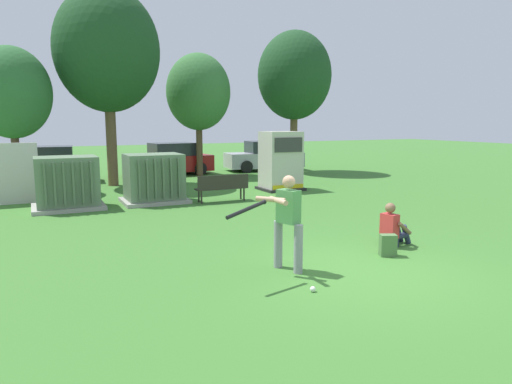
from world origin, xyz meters
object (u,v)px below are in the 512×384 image
Objects in this scene: parked_car_right_of_center at (170,160)px; parked_car_rightmost at (265,157)px; backpack at (388,245)px; generator_enclosure at (281,161)px; sports_ball at (313,289)px; transformer_mid_west at (154,179)px; seated_spectator at (392,229)px; park_bench at (222,186)px; batter at (286,218)px; parked_car_left_of_center at (45,166)px; transformer_west at (67,184)px.

parked_car_right_of_center is 5.30m from parked_car_rightmost.
backpack is 0.10× the size of parked_car_rightmost.
generator_enclosure is 25.56× the size of sports_ball.
seated_spectator is (3.34, -7.72, -0.41)m from transformer_mid_west.
sports_ball is 17.13m from parked_car_right_of_center.
park_bench reaches higher than sports_ball.
sports_ball is 0.02× the size of parked_car_right_of_center.
parked_car_rightmost reaches higher than sports_ball.
generator_enclosure is 3.53m from park_bench.
generator_enclosure is at bearing 7.28° from transformer_mid_west.
parked_car_right_of_center is (2.39, 16.95, 0.71)m from sports_ball.
backpack is (0.64, -7.36, -0.32)m from park_bench.
batter is 0.40× the size of parked_car_right_of_center.
parked_car_left_of_center is at bearing 114.62° from transformer_mid_west.
seated_spectator is at bearing -66.63° from transformer_mid_west.
parked_car_right_of_center is (5.36, 7.63, -0.04)m from transformer_west.
seated_spectator is at bearing -106.89° from parked_car_rightmost.
generator_enclosure reaches higher than parked_car_rightmost.
transformer_mid_west is 10.98m from parked_car_rightmost.
transformer_west is 13.05m from parked_car_rightmost.
parked_car_left_of_center and parked_car_rightmost have the same top height.
generator_enclosure is at bearing -36.64° from parked_car_left_of_center.
transformer_mid_west is (2.69, -0.02, 0.00)m from transformer_west.
park_bench is at bearing 94.98° from backpack.
generator_enclosure is 7.44m from parked_car_right_of_center.
sports_ball is (0.28, -9.30, -0.74)m from transformer_mid_west.
transformer_mid_west is 2.18× the size of seated_spectator.
batter reaches higher than parked_car_right_of_center.
generator_enclosure is at bearing -112.02° from parked_car_rightmost.
sports_ball is 0.09× the size of seated_spectator.
batter is 17.47m from parked_car_rightmost.
batter is at bearing -102.95° from park_bench.
seated_spectator is at bearing -52.10° from transformer_west.
parked_car_rightmost is (5.24, 15.82, 0.54)m from backpack.
transformer_mid_west is at bearing 113.37° from seated_spectator.
batter is at bearing -118.32° from generator_enclosure.
parked_car_right_of_center is 1.00× the size of parked_car_rightmost.
park_bench is at bearing 77.85° from sports_ball.
backpack is 15.93m from parked_car_right_of_center.
parked_car_rightmost reaches higher than backpack.
parked_car_right_of_center and parked_car_rightmost have the same top height.
backpack is 0.10× the size of parked_car_right_of_center.
batter is 3.02m from seated_spectator.
seated_spectator is 0.22× the size of parked_car_rightmost.
sports_ball is at bearing -98.01° from parked_car_right_of_center.
batter reaches higher than seated_spectator.
transformer_mid_west is 2.29m from park_bench.
parked_car_rightmost is at bearing 65.47° from sports_ball.
seated_spectator is at bearing -102.46° from generator_enclosure.
generator_enclosure is 0.53× the size of parked_car_left_of_center.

